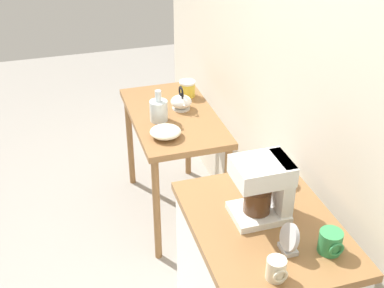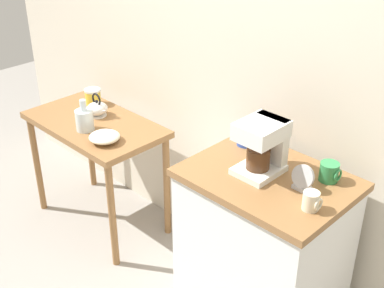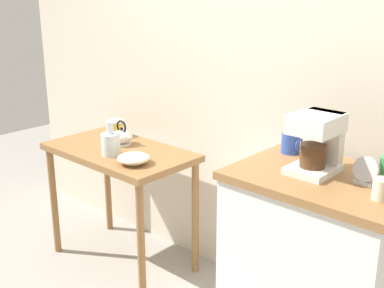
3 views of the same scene
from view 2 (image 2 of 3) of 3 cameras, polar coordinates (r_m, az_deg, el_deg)
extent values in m
plane|color=gray|center=(3.31, -1.19, -13.26)|extent=(8.00, 8.00, 0.00)
cube|color=beige|center=(2.79, 5.68, 11.68)|extent=(4.40, 0.10, 2.80)
cube|color=olive|center=(3.35, -10.65, 2.13)|extent=(0.92, 0.52, 0.04)
cylinder|color=olive|center=(3.75, -16.63, -2.19)|extent=(0.04, 0.04, 0.72)
cylinder|color=olive|center=(3.14, -8.74, -7.84)|extent=(0.04, 0.04, 0.72)
cylinder|color=olive|center=(3.94, -11.17, 0.11)|extent=(0.04, 0.04, 0.72)
cylinder|color=olive|center=(3.36, -2.78, -4.73)|extent=(0.04, 0.04, 0.72)
cube|color=white|center=(2.71, 7.64, -12.24)|extent=(0.73, 0.54, 0.90)
cube|color=olive|center=(2.43, 8.34, -3.85)|extent=(0.76, 0.57, 0.04)
cylinder|color=beige|center=(3.08, -9.54, 0.32)|extent=(0.08, 0.08, 0.01)
ellipsoid|color=beige|center=(3.07, -9.58, 0.79)|extent=(0.18, 0.18, 0.05)
cylinder|color=white|center=(3.41, -10.29, 3.16)|extent=(0.11, 0.11, 0.01)
ellipsoid|color=white|center=(3.39, -10.35, 3.85)|extent=(0.13, 0.13, 0.08)
cone|color=white|center=(3.34, -9.71, 3.60)|extent=(0.07, 0.03, 0.05)
sphere|color=black|center=(3.37, -10.43, 4.62)|extent=(0.02, 0.02, 0.02)
torus|color=black|center=(3.37, -10.45, 4.83)|extent=(0.09, 0.01, 0.09)
cylinder|color=silver|center=(3.22, -11.70, 2.57)|extent=(0.11, 0.11, 0.13)
cylinder|color=silver|center=(3.18, -11.88, 4.18)|extent=(0.04, 0.04, 0.07)
cylinder|color=gold|center=(3.57, -10.81, 5.03)|extent=(0.10, 0.10, 0.09)
cylinder|color=white|center=(3.55, -10.89, 5.82)|extent=(0.11, 0.11, 0.01)
cube|color=white|center=(2.43, 7.32, -2.81)|extent=(0.18, 0.22, 0.03)
cube|color=white|center=(2.43, 8.72, 0.26)|extent=(0.16, 0.05, 0.26)
cube|color=white|center=(2.33, 7.63, 1.50)|extent=(0.18, 0.22, 0.08)
cylinder|color=#4C2D19|center=(2.39, 7.27, -1.57)|extent=(0.11, 0.11, 0.10)
cylinder|color=#2D4CAD|center=(2.64, 5.91, 0.87)|extent=(0.09, 0.09, 0.10)
torus|color=#2D4CAD|center=(2.62, 6.69, 0.54)|extent=(0.01, 0.07, 0.07)
cylinder|color=#338C4C|center=(2.42, 14.80, -2.97)|extent=(0.09, 0.09, 0.09)
torus|color=#338C4C|center=(2.40, 15.72, -3.36)|extent=(0.01, 0.06, 0.06)
cylinder|color=beige|center=(2.21, 12.91, -6.10)|extent=(0.07, 0.07, 0.08)
torus|color=beige|center=(2.20, 13.71, -6.46)|extent=(0.01, 0.06, 0.06)
cube|color=#B2B5BA|center=(2.35, 11.96, -4.65)|extent=(0.07, 0.05, 0.02)
cylinder|color=#B2B5BA|center=(2.32, 12.09, -3.49)|extent=(0.11, 0.05, 0.11)
cylinder|color=black|center=(2.32, 12.07, -3.50)|extent=(0.09, 0.04, 0.09)
camera|label=1|loc=(0.99, 63.85, 16.07)|focal=47.77mm
camera|label=3|loc=(0.58, -44.77, -44.93)|focal=46.84mm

